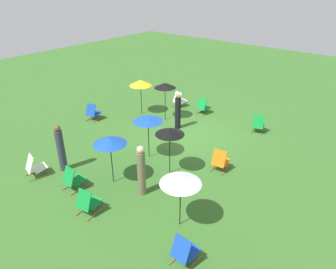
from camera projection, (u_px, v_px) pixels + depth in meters
ground_plane at (185, 135)px, 13.95m from camera, size 40.00×40.00×0.00m
deckchair_0 at (185, 251)px, 7.65m from camera, size 0.52×0.79×0.83m
deckchair_1 at (258, 124)px, 14.07m from camera, size 0.66×0.86×0.83m
deckchair_2 at (88, 202)px, 9.29m from camera, size 0.58×0.82×0.83m
deckchair_3 at (203, 106)px, 15.96m from camera, size 0.52×0.79×0.83m
deckchair_4 at (73, 179)px, 10.33m from camera, size 0.49×0.77×0.83m
deckchair_5 at (35, 167)px, 10.98m from camera, size 0.64×0.85×0.83m
deckchair_6 at (179, 100)px, 16.75m from camera, size 0.64×0.85×0.83m
deckchair_7 at (93, 112)px, 15.28m from camera, size 0.67×0.86×0.83m
deckchair_8 at (220, 161)px, 11.34m from camera, size 0.57×0.81×0.83m
umbrella_0 at (148, 119)px, 11.59m from camera, size 1.14×1.14×1.73m
umbrella_1 at (110, 141)px, 10.12m from camera, size 1.10×1.10×1.69m
umbrella_2 at (181, 180)px, 8.31m from camera, size 1.13×1.13×1.66m
umbrella_3 at (165, 85)px, 14.69m from camera, size 1.01×1.01×1.84m
umbrella_4 at (141, 83)px, 15.39m from camera, size 1.10×1.10×1.76m
umbrella_5 at (170, 132)px, 10.58m from camera, size 1.00×1.00×1.75m
person_0 at (61, 149)px, 11.14m from camera, size 0.37×0.37×1.77m
person_1 at (178, 112)px, 14.23m from camera, size 0.29×0.29×1.67m
person_2 at (141, 171)px, 9.88m from camera, size 0.36×0.36×1.75m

